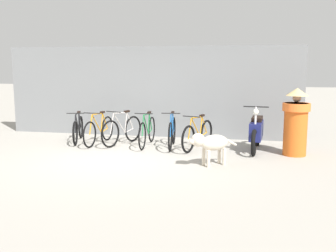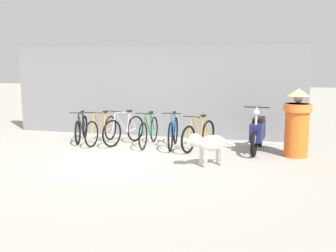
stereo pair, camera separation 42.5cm
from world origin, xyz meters
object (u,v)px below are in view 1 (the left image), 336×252
motorcycle (256,132)px  stray_dog (210,143)px  bicycle_2 (122,130)px  bicycle_3 (147,132)px  person_in_robes (296,122)px  bicycle_5 (198,135)px  bicycle_0 (78,129)px  bicycle_4 (172,133)px  bicycle_1 (99,130)px

motorcycle → stray_dog: 1.93m
bicycle_2 → bicycle_3: size_ratio=0.91×
person_in_robes → bicycle_5: bearing=-46.1°
bicycle_0 → bicycle_3: 1.99m
bicycle_0 → bicycle_4: size_ratio=0.97×
bicycle_2 → bicycle_3: 0.69m
bicycle_1 → motorcycle: 4.07m
bicycle_0 → bicycle_5: 3.33m
bicycle_4 → stray_dog: size_ratio=1.72×
bicycle_3 → bicycle_0: bearing=-95.4°
bicycle_2 → bicycle_4: (1.36, -0.11, 0.01)m
bicycle_3 → bicycle_5: bicycle_3 is taller
bicycle_2 → bicycle_5: (2.03, -0.15, -0.02)m
bicycle_1 → bicycle_5: bicycle_1 is taller
bicycle_0 → stray_dog: size_ratio=1.66×
bicycle_3 → bicycle_5: bearing=83.8°
bicycle_1 → stray_dog: 3.54m
bicycle_2 → bicycle_5: size_ratio=0.95×
bicycle_0 → bicycle_2: (1.29, -0.11, 0.03)m
person_in_robes → motorcycle: bearing=-60.5°
motorcycle → bicycle_0: bearing=-86.7°
person_in_robes → bicycle_3: bearing=-46.0°
bicycle_2 → bicycle_3: bearing=107.0°
stray_dog → bicycle_1: bearing=-67.1°
bicycle_5 → motorcycle: bearing=112.1°
bicycle_2 → stray_dog: 3.04m
bicycle_0 → stray_dog: bearing=48.0°
bicycle_4 → bicycle_2: bearing=-100.4°
motorcycle → person_in_robes: (0.87, -0.31, 0.32)m
bicycle_4 → person_in_robes: bearing=79.1°
bicycle_2 → stray_dog: (2.50, -1.73, 0.11)m
bicycle_1 → bicycle_4: 1.98m
stray_dog → person_in_robes: size_ratio=0.62×
bicycle_1 → person_in_robes: bearing=91.6°
bicycle_4 → person_in_robes: size_ratio=1.07×
bicycle_1 → stray_dog: bicycle_1 is taller
bicycle_1 → bicycle_2: bicycle_2 is taller
stray_dog → person_in_robes: (1.82, 1.37, 0.30)m
motorcycle → stray_dog: motorcycle is taller
bicycle_5 → stray_dog: size_ratio=1.70×
bicycle_1 → motorcycle: bearing=95.2°
bicycle_1 → bicycle_5: (2.65, -0.09, -0.01)m
bicycle_1 → bicycle_4: (1.98, -0.04, 0.02)m
bicycle_3 → motorcycle: motorcycle is taller
bicycle_0 → motorcycle: motorcycle is taller
bicycle_5 → stray_dog: bicycle_5 is taller
bicycle_4 → bicycle_5: bearing=80.1°
bicycle_5 → person_in_robes: bearing=102.7°
motorcycle → bicycle_5: bearing=-80.7°
bicycle_3 → motorcycle: size_ratio=0.95×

